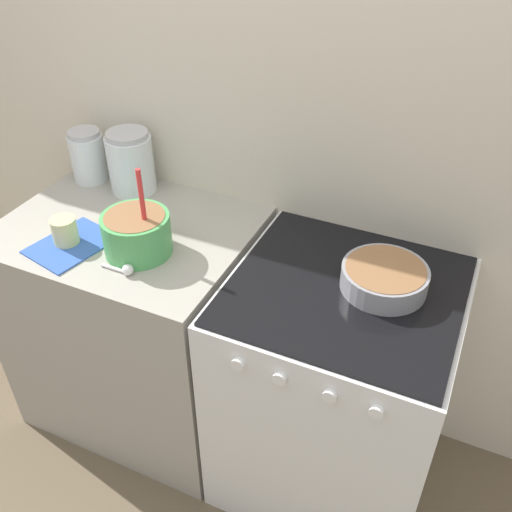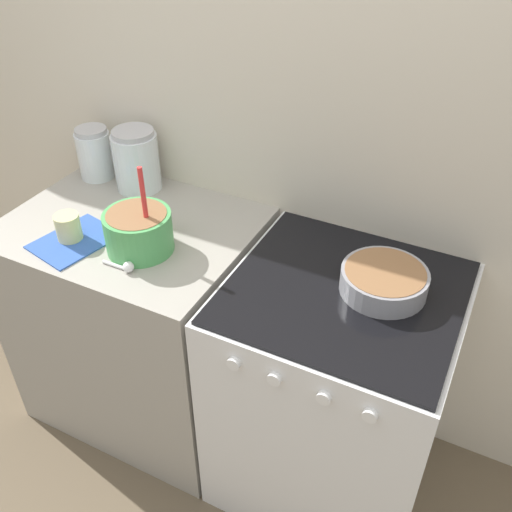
{
  "view_description": "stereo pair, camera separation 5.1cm",
  "coord_description": "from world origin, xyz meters",
  "px_view_note": "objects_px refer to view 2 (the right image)",
  "views": [
    {
      "loc": [
        0.68,
        -0.98,
        2.03
      ],
      "look_at": [
        0.08,
        0.31,
        0.97
      ],
      "focal_mm": 40.0,
      "sensor_mm": 36.0,
      "label": 1
    },
    {
      "loc": [
        0.72,
        -0.96,
        2.03
      ],
      "look_at": [
        0.08,
        0.31,
        0.97
      ],
      "focal_mm": 40.0,
      "sensor_mm": 36.0,
      "label": 2
    }
  ],
  "objects_px": {
    "stove": "(333,391)",
    "storage_jar_left": "(95,156)",
    "baking_pan": "(384,280)",
    "storage_jar_middle": "(137,164)",
    "tin_can": "(68,228)",
    "mixing_bowl": "(138,229)"
  },
  "relations": [
    {
      "from": "storage_jar_left",
      "to": "tin_can",
      "type": "height_order",
      "value": "storage_jar_left"
    },
    {
      "from": "tin_can",
      "to": "storage_jar_middle",
      "type": "bearing_deg",
      "value": 90.1
    },
    {
      "from": "stove",
      "to": "baking_pan",
      "type": "height_order",
      "value": "baking_pan"
    },
    {
      "from": "baking_pan",
      "to": "storage_jar_middle",
      "type": "distance_m",
      "value": 1.04
    },
    {
      "from": "stove",
      "to": "storage_jar_middle",
      "type": "distance_m",
      "value": 1.1
    },
    {
      "from": "mixing_bowl",
      "to": "baking_pan",
      "type": "xyz_separation_m",
      "value": [
        0.78,
        0.15,
        -0.04
      ]
    },
    {
      "from": "storage_jar_left",
      "to": "stove",
      "type": "bearing_deg",
      "value": -11.7
    },
    {
      "from": "stove",
      "to": "mixing_bowl",
      "type": "distance_m",
      "value": 0.87
    },
    {
      "from": "mixing_bowl",
      "to": "stove",
      "type": "bearing_deg",
      "value": 8.42
    },
    {
      "from": "mixing_bowl",
      "to": "storage_jar_middle",
      "type": "height_order",
      "value": "mixing_bowl"
    },
    {
      "from": "mixing_bowl",
      "to": "storage_jar_middle",
      "type": "relative_size",
      "value": 1.31
    },
    {
      "from": "mixing_bowl",
      "to": "baking_pan",
      "type": "relative_size",
      "value": 1.2
    },
    {
      "from": "baking_pan",
      "to": "storage_jar_left",
      "type": "height_order",
      "value": "storage_jar_left"
    },
    {
      "from": "storage_jar_left",
      "to": "storage_jar_middle",
      "type": "height_order",
      "value": "storage_jar_middle"
    },
    {
      "from": "mixing_bowl",
      "to": "storage_jar_left",
      "type": "relative_size",
      "value": 1.53
    },
    {
      "from": "storage_jar_left",
      "to": "tin_can",
      "type": "distance_m",
      "value": 0.45
    },
    {
      "from": "storage_jar_middle",
      "to": "tin_can",
      "type": "height_order",
      "value": "storage_jar_middle"
    },
    {
      "from": "stove",
      "to": "tin_can",
      "type": "bearing_deg",
      "value": -169.96
    },
    {
      "from": "mixing_bowl",
      "to": "storage_jar_left",
      "type": "distance_m",
      "value": 0.56
    },
    {
      "from": "storage_jar_left",
      "to": "storage_jar_middle",
      "type": "relative_size",
      "value": 0.86
    },
    {
      "from": "stove",
      "to": "tin_can",
      "type": "xyz_separation_m",
      "value": [
        -0.92,
        -0.16,
        0.51
      ]
    },
    {
      "from": "stove",
      "to": "storage_jar_left",
      "type": "height_order",
      "value": "storage_jar_left"
    }
  ]
}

